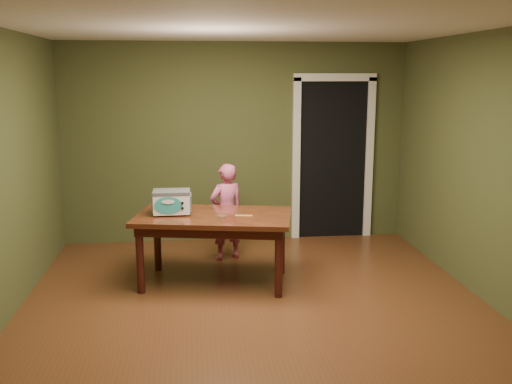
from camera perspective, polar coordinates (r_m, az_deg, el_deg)
floor at (r=5.43m, az=0.14°, el=-12.05°), size 5.00×5.00×0.00m
room_shell at (r=4.99m, az=0.15°, el=6.20°), size 4.52×5.02×2.61m
doorway at (r=8.02m, az=7.16°, el=3.48°), size 1.10×0.66×2.25m
dining_table at (r=6.00m, az=-4.26°, el=-3.18°), size 1.74×1.19×0.75m
toy_oven at (r=6.01m, az=-8.43°, el=-0.92°), size 0.41×0.28×0.25m
baking_pan at (r=5.83m, az=-3.43°, el=-2.47°), size 0.10×0.10×0.02m
spatula at (r=5.90m, az=-1.22°, el=-2.36°), size 0.18×0.06×0.01m
child at (r=6.78m, az=-2.98°, el=-2.01°), size 0.50×0.42×1.16m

